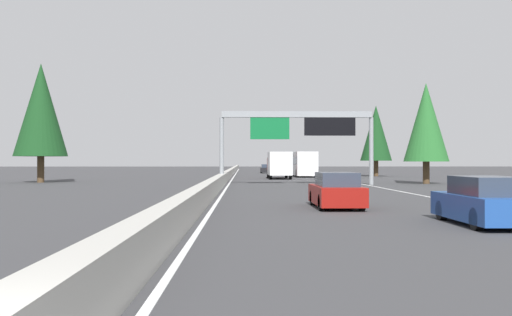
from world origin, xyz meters
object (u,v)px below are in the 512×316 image
object	(u,v)px
sedan_mid_right	(266,169)
sign_gantry_overhead	(299,126)
sedan_far_center	(336,191)
conifer_right_mid	(376,133)
conifer_left_near	(41,110)
box_truck_far_left	(279,164)
minivan_mid_center	(282,167)
bus_near_center	(303,163)
conifer_right_near	(426,122)
sedan_far_right	(484,202)

from	to	relation	value
sedan_mid_right	sign_gantry_overhead	bearing A→B (deg)	-179.04
sedan_far_center	conifer_right_mid	world-z (taller)	conifer_right_mid
sedan_mid_right	conifer_left_near	bearing A→B (deg)	152.34
box_truck_far_left	conifer_right_mid	world-z (taller)	conifer_right_mid
conifer_left_near	conifer_right_mid	bearing A→B (deg)	-59.11
conifer_right_mid	box_truck_far_left	bearing A→B (deg)	127.99
conifer_right_mid	minivan_mid_center	bearing A→B (deg)	15.10
conifer_right_mid	conifer_left_near	xyz separation A→B (m)	(-21.44, 35.83, 1.03)
bus_near_center	minivan_mid_center	bearing A→B (deg)	0.37
sign_gantry_overhead	sedan_mid_right	world-z (taller)	sign_gantry_overhead
conifer_left_near	sedan_far_center	bearing A→B (deg)	-142.43
conifer_right_mid	conifer_right_near	bearing A→B (deg)	176.63
conifer_right_near	conifer_left_near	distance (m)	34.57
sedan_far_right	sedan_far_center	size ratio (longest dim) A/B	1.00
sign_gantry_overhead	conifer_left_near	distance (m)	23.93
minivan_mid_center	conifer_right_mid	distance (m)	38.21
sedan_far_right	box_truck_far_left	bearing A→B (deg)	4.10
minivan_mid_center	conifer_right_near	distance (m)	62.46
minivan_mid_center	conifer_right_mid	xyz separation A→B (m)	(-36.62, -9.88, 4.66)
conifer_left_near	sign_gantry_overhead	bearing A→B (deg)	-104.30
minivan_mid_center	conifer_left_near	bearing A→B (deg)	155.92
sign_gantry_overhead	sedan_far_right	distance (m)	30.18
box_truck_far_left	sedan_far_right	bearing A→B (deg)	-175.90
conifer_left_near	bus_near_center	bearing A→B (deg)	-51.78
sedan_far_right	conifer_right_mid	size ratio (longest dim) A/B	0.48
sedan_mid_right	conifer_left_near	distance (m)	48.42
sign_gantry_overhead	sedan_far_center	size ratio (longest dim) A/B	2.88
conifer_right_near	conifer_right_mid	bearing A→B (deg)	-3.37
minivan_mid_center	conifer_left_near	size ratio (longest dim) A/B	0.46
sedan_mid_right	conifer_right_mid	size ratio (longest dim) A/B	0.48
minivan_mid_center	conifer_left_near	world-z (taller)	conifer_left_near
sign_gantry_overhead	box_truck_far_left	bearing A→B (deg)	2.03
minivan_mid_center	conifer_right_near	size ratio (longest dim) A/B	0.57
sedan_mid_right	conifer_right_near	xyz separation A→B (m)	(-46.25, -12.04, 4.62)
bus_near_center	box_truck_far_left	bearing A→B (deg)	159.05
sedan_far_center	sedan_mid_right	bearing A→B (deg)	0.09
sedan_mid_right	bus_near_center	size ratio (longest dim) A/B	0.38
minivan_mid_center	bus_near_center	size ratio (longest dim) A/B	0.43
conifer_right_mid	sedan_mid_right	bearing A→B (deg)	32.62
sedan_far_center	sign_gantry_overhead	bearing A→B (deg)	-1.72
minivan_mid_center	sedan_mid_right	distance (m)	15.91
sedan_far_right	conifer_right_near	bearing A→B (deg)	-14.86
sedan_mid_right	minivan_mid_center	bearing A→B (deg)	-13.22
box_truck_far_left	conifer_left_near	size ratio (longest dim) A/B	0.78
sedan_mid_right	sedan_far_right	bearing A→B (deg)	-177.39
sedan_far_right	conifer_right_mid	distance (m)	58.17
conifer_right_near	conifer_left_near	xyz separation A→B (m)	(3.68, 34.35, 1.34)
sign_gantry_overhead	conifer_left_near	bearing A→B (deg)	75.70
sedan_far_center	sedan_mid_right	size ratio (longest dim) A/B	1.00
sign_gantry_overhead	conifer_left_near	world-z (taller)	conifer_left_near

